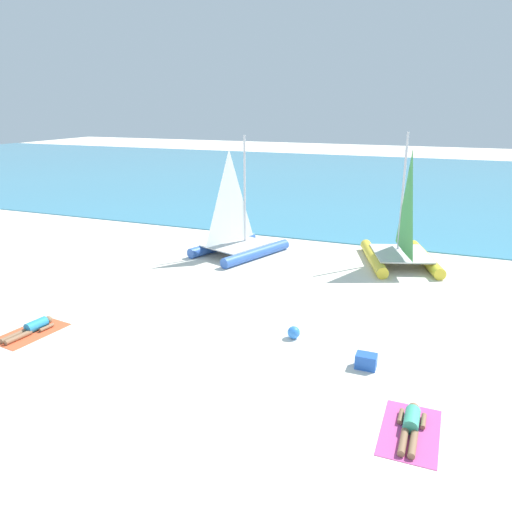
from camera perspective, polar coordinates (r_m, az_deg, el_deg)
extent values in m
plane|color=silver|center=(21.20, 4.34, 0.15)|extent=(120.00, 120.00, 0.00)
cube|color=teal|center=(42.74, 13.44, 8.41)|extent=(120.00, 40.00, 0.05)
cylinder|color=blue|center=(21.92, -3.80, 1.33)|extent=(1.74, 3.70, 0.43)
cylinder|color=blue|center=(20.59, 0.06, 0.32)|extent=(1.74, 3.70, 0.43)
cube|color=silver|center=(21.05, -2.28, 1.37)|extent=(2.72, 2.97, 0.05)
cylinder|color=silver|center=(20.94, -1.30, 7.56)|extent=(0.09, 0.09, 4.52)
pyramid|color=white|center=(20.34, -3.04, 6.86)|extent=(0.75, 1.88, 3.79)
cylinder|color=yellow|center=(20.53, 13.33, -0.19)|extent=(1.67, 3.88, 0.45)
cylinder|color=yellow|center=(21.00, 18.88, -0.28)|extent=(1.67, 3.88, 0.45)
cube|color=silver|center=(20.49, 16.31, 0.28)|extent=(2.76, 3.05, 0.06)
cylinder|color=silver|center=(20.51, 16.50, 6.95)|extent=(0.09, 0.09, 4.69)
pyramid|color=#4CA54C|center=(19.65, 17.07, 6.06)|extent=(0.71, 1.98, 3.94)
cube|color=#EA5933|center=(15.47, -24.43, -8.02)|extent=(1.35, 2.03, 0.01)
cylinder|color=#268CCC|center=(15.51, -23.91, -7.25)|extent=(0.38, 0.66, 0.30)
sphere|color=#8C6647|center=(15.73, -22.72, -6.76)|extent=(0.22, 0.22, 0.22)
cylinder|color=#8C6647|center=(15.28, -26.01, -8.23)|extent=(0.25, 0.79, 0.14)
cylinder|color=#8C6647|center=(15.14, -25.62, -8.41)|extent=(0.25, 0.79, 0.14)
cylinder|color=#8C6647|center=(15.79, -23.91, -7.17)|extent=(0.16, 0.46, 0.10)
cylinder|color=#8C6647|center=(15.46, -22.91, -7.57)|extent=(0.16, 0.46, 0.10)
cube|color=#D84C99|center=(10.77, 17.27, -18.72)|extent=(1.11, 1.91, 0.01)
cylinder|color=#3FB28C|center=(10.85, 17.45, -17.45)|extent=(0.30, 0.62, 0.30)
sphere|color=#8C6647|center=(11.19, 17.64, -16.30)|extent=(0.22, 0.22, 0.22)
cylinder|color=#8C6647|center=(10.36, 16.54, -19.72)|extent=(0.15, 0.78, 0.14)
cylinder|color=#8C6647|center=(10.36, 17.59, -19.85)|extent=(0.15, 0.78, 0.14)
cylinder|color=#8C6647|center=(11.03, 16.29, -17.25)|extent=(0.10, 0.45, 0.10)
cylinder|color=#8C6647|center=(11.02, 18.67, -17.53)|extent=(0.10, 0.45, 0.10)
sphere|color=#337FE5|center=(13.78, 4.35, -8.75)|extent=(0.35, 0.35, 0.35)
cube|color=blue|center=(12.61, 12.52, -11.70)|extent=(0.50, 0.36, 0.36)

